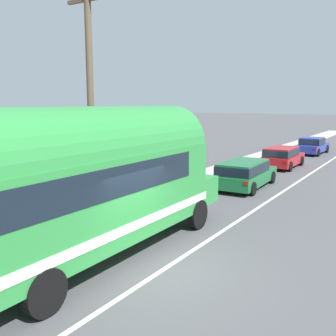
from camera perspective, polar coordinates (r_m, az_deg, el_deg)
name	(u,v)px	position (r m, az deg, el deg)	size (l,w,h in m)	color
ground_plane	(161,271)	(10.18, -1.09, -14.90)	(300.00, 300.00, 0.00)	#4C4C4F
lane_markings	(256,183)	(21.33, 12.75, -2.11)	(4.10, 80.00, 0.01)	silver
sidewalk_slab	(187,181)	(20.79, 2.83, -1.99)	(1.90, 90.00, 0.15)	#ADA89E
utility_pole	(90,97)	(14.33, -11.29, 10.18)	(1.80, 0.24, 8.50)	brown
painted_bus	(81,178)	(10.19, -12.61, -1.49)	(2.64, 11.02, 4.12)	#2D8C3D
car_lead	(244,172)	(19.78, 11.14, -0.64)	(2.12, 4.77, 1.37)	#196633
car_second	(282,156)	(26.61, 16.38, 1.70)	(1.90, 4.25, 1.37)	#A5191E
car_third	(312,145)	(34.77, 20.34, 3.16)	(2.05, 4.49, 1.37)	navy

